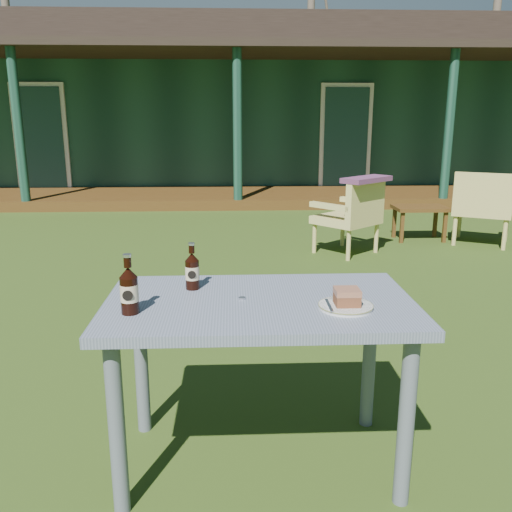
{
  "coord_description": "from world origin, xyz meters",
  "views": [
    {
      "loc": [
        -0.1,
        -3.59,
        1.41
      ],
      "look_at": [
        0.0,
        -1.3,
        0.82
      ],
      "focal_mm": 38.0,
      "sensor_mm": 36.0,
      "label": 1
    }
  ],
  "objects_px": {
    "armchair_right": "(483,204)",
    "cola_bottle_far": "(129,290)",
    "side_table": "(420,211)",
    "plate": "(346,306)",
    "cake_slice": "(347,297)",
    "cola_bottle_near": "(192,271)",
    "cafe_table": "(259,324)",
    "armchair_left": "(352,213)"
  },
  "relations": [
    {
      "from": "cake_slice",
      "to": "cola_bottle_near",
      "type": "distance_m",
      "value": 0.65
    },
    {
      "from": "cafe_table",
      "to": "armchair_left",
      "type": "height_order",
      "value": "armchair_left"
    },
    {
      "from": "cafe_table",
      "to": "cola_bottle_near",
      "type": "bearing_deg",
      "value": 150.1
    },
    {
      "from": "armchair_left",
      "to": "armchair_right",
      "type": "bearing_deg",
      "value": 13.0
    },
    {
      "from": "plate",
      "to": "cola_bottle_far",
      "type": "height_order",
      "value": "cola_bottle_far"
    },
    {
      "from": "cola_bottle_near",
      "to": "side_table",
      "type": "distance_m",
      "value": 4.67
    },
    {
      "from": "armchair_left",
      "to": "armchair_right",
      "type": "distance_m",
      "value": 1.59
    },
    {
      "from": "cafe_table",
      "to": "cola_bottle_near",
      "type": "relative_size",
      "value": 6.14
    },
    {
      "from": "cola_bottle_far",
      "to": "cola_bottle_near",
      "type": "bearing_deg",
      "value": 53.45
    },
    {
      "from": "armchair_right",
      "to": "plate",
      "type": "bearing_deg",
      "value": -120.91
    },
    {
      "from": "armchair_left",
      "to": "armchair_right",
      "type": "xyz_separation_m",
      "value": [
        1.55,
        0.36,
        0.03
      ]
    },
    {
      "from": "cafe_table",
      "to": "armchair_left",
      "type": "relative_size",
      "value": 1.52
    },
    {
      "from": "plate",
      "to": "cake_slice",
      "type": "xyz_separation_m",
      "value": [
        0.0,
        -0.0,
        0.04
      ]
    },
    {
      "from": "plate",
      "to": "cola_bottle_far",
      "type": "relative_size",
      "value": 0.92
    },
    {
      "from": "cafe_table",
      "to": "armchair_right",
      "type": "xyz_separation_m",
      "value": [
        2.71,
        3.88,
        -0.15
      ]
    },
    {
      "from": "cake_slice",
      "to": "side_table",
      "type": "distance_m",
      "value": 4.64
    },
    {
      "from": "cola_bottle_near",
      "to": "cola_bottle_far",
      "type": "distance_m",
      "value": 0.35
    },
    {
      "from": "cola_bottle_near",
      "to": "side_table",
      "type": "relative_size",
      "value": 0.33
    },
    {
      "from": "cake_slice",
      "to": "side_table",
      "type": "relative_size",
      "value": 0.15
    },
    {
      "from": "side_table",
      "to": "cake_slice",
      "type": "bearing_deg",
      "value": -112.6
    },
    {
      "from": "cola_bottle_near",
      "to": "cola_bottle_far",
      "type": "xyz_separation_m",
      "value": [
        -0.21,
        -0.28,
        0.01
      ]
    },
    {
      "from": "side_table",
      "to": "plate",
      "type": "bearing_deg",
      "value": -112.64
    },
    {
      "from": "cake_slice",
      "to": "cola_bottle_near",
      "type": "bearing_deg",
      "value": 156.0
    },
    {
      "from": "cake_slice",
      "to": "armchair_left",
      "type": "height_order",
      "value": "cake_slice"
    },
    {
      "from": "armchair_right",
      "to": "cola_bottle_near",
      "type": "bearing_deg",
      "value": -128.58
    },
    {
      "from": "cafe_table",
      "to": "cola_bottle_far",
      "type": "height_order",
      "value": "cola_bottle_far"
    },
    {
      "from": "cake_slice",
      "to": "armchair_left",
      "type": "relative_size",
      "value": 0.12
    },
    {
      "from": "side_table",
      "to": "armchair_right",
      "type": "bearing_deg",
      "value": -24.35
    },
    {
      "from": "plate",
      "to": "armchair_left",
      "type": "bearing_deg",
      "value": 77.01
    },
    {
      "from": "cake_slice",
      "to": "cola_bottle_far",
      "type": "height_order",
      "value": "cola_bottle_far"
    },
    {
      "from": "cola_bottle_near",
      "to": "armchair_left",
      "type": "relative_size",
      "value": 0.25
    },
    {
      "from": "plate",
      "to": "side_table",
      "type": "bearing_deg",
      "value": 67.36
    },
    {
      "from": "armchair_right",
      "to": "cola_bottle_far",
      "type": "bearing_deg",
      "value": -128.44
    },
    {
      "from": "plate",
      "to": "armchair_left",
      "type": "xyz_separation_m",
      "value": [
        0.84,
        3.63,
        -0.29
      ]
    },
    {
      "from": "cola_bottle_near",
      "to": "side_table",
      "type": "xyz_separation_m",
      "value": [
        2.37,
        4.01,
        -0.46
      ]
    },
    {
      "from": "plate",
      "to": "armchair_right",
      "type": "distance_m",
      "value": 4.66
    },
    {
      "from": "plate",
      "to": "armchair_right",
      "type": "relative_size",
      "value": 0.25
    },
    {
      "from": "cafe_table",
      "to": "side_table",
      "type": "relative_size",
      "value": 2.0
    },
    {
      "from": "cafe_table",
      "to": "plate",
      "type": "xyz_separation_m",
      "value": [
        0.32,
        -0.11,
        0.11
      ]
    },
    {
      "from": "cafe_table",
      "to": "armchair_right",
      "type": "relative_size",
      "value": 1.45
    },
    {
      "from": "armchair_left",
      "to": "side_table",
      "type": "relative_size",
      "value": 1.31
    },
    {
      "from": "armchair_left",
      "to": "cola_bottle_far",
      "type": "bearing_deg",
      "value": -114.07
    }
  ]
}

